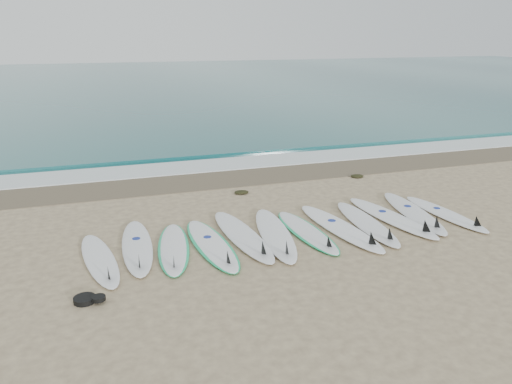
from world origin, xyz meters
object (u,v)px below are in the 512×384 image
object	(u,v)px
surfboard_6	(307,232)
leash_coil	(88,299)
surfboard_0	(100,260)
surfboard_11	(447,214)

from	to	relation	value
surfboard_6	leash_coil	world-z (taller)	surfboard_6
leash_coil	surfboard_6	bearing A→B (deg)	18.52
surfboard_0	surfboard_11	world-z (taller)	surfboard_11
leash_coil	surfboard_11	bearing A→B (deg)	10.38
surfboard_0	surfboard_6	size ratio (longest dim) A/B	1.00
surfboard_6	surfboard_11	distance (m)	3.24
surfboard_6	surfboard_11	bearing A→B (deg)	-3.60
surfboard_0	surfboard_11	bearing A→B (deg)	-7.79
surfboard_0	surfboard_6	bearing A→B (deg)	-7.07
surfboard_0	leash_coil	distance (m)	1.32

